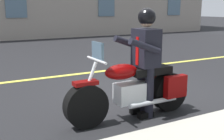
% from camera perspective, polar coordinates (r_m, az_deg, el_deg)
% --- Properties ---
extents(ground_plane, '(80.00, 80.00, 0.00)m').
position_cam_1_polar(ground_plane, '(6.12, 4.01, -4.19)').
color(ground_plane, black).
extents(lane_center_stripe, '(60.00, 0.16, 0.01)m').
position_cam_1_polar(lane_center_stripe, '(7.82, -3.92, -0.47)').
color(lane_center_stripe, '#E5DB4C').
rests_on(lane_center_stripe, ground_plane).
extents(motorcycle_main, '(2.21, 0.60, 1.26)m').
position_cam_1_polar(motorcycle_main, '(4.58, 4.53, -4.04)').
color(motorcycle_main, black).
rests_on(motorcycle_main, ground_plane).
extents(rider_main, '(0.62, 0.54, 1.74)m').
position_cam_1_polar(rider_main, '(4.56, 6.63, 3.37)').
color(rider_main, black).
rests_on(rider_main, ground_plane).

